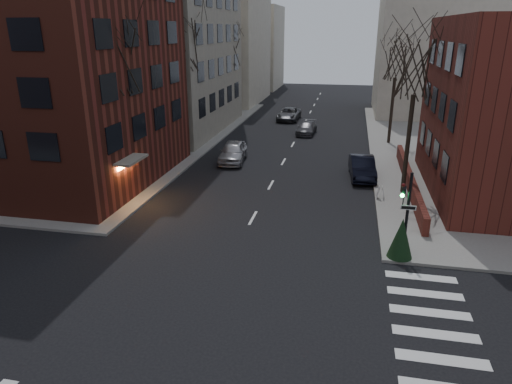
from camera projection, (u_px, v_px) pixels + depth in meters
ground at (178, 356)px, 15.17m from camera, size 160.00×160.00×0.00m
sidewalk_far_left at (21, 130)px, 48.31m from camera, size 44.00×44.00×0.15m
building_left_brick at (39, 49)px, 30.28m from camera, size 15.00×15.00×18.00m
low_wall_right at (409, 180)px, 30.69m from camera, size 0.35×16.00×1.00m
building_distant_la at (213, 38)px, 65.66m from camera, size 14.00×16.00×18.00m
building_distant_ra at (437, 48)px, 55.68m from camera, size 14.00×14.00×16.00m
building_distant_lb at (252, 48)px, 81.63m from camera, size 10.00×12.00×14.00m
traffic_signal at (405, 218)px, 21.30m from camera, size 0.76×0.44×4.00m
tree_left_a at (114, 61)px, 26.88m from camera, size 4.18×4.18×10.26m
tree_left_b at (184, 46)px, 37.79m from camera, size 4.40×4.40×10.80m
tree_left_c at (228, 50)px, 50.99m from camera, size 3.96×3.96×9.72m
tree_right_a at (417, 68)px, 27.37m from camera, size 3.96×3.96×9.72m
tree_right_b at (397, 61)px, 40.42m from camera, size 3.74×3.74×9.18m
streetlamp_near at (177, 110)px, 35.57m from camera, size 0.36×0.36×6.28m
streetlamp_far at (238, 82)px, 54.00m from camera, size 0.36×0.36×6.28m
parked_sedan at (362, 168)px, 32.99m from camera, size 2.05×4.87×1.57m
car_lane_silver at (233, 152)px, 37.06m from camera, size 2.41×5.01×1.65m
car_lane_gray at (307, 128)px, 46.84m from camera, size 2.01×4.37×1.24m
car_lane_far at (289, 114)px, 53.90m from camera, size 2.54×5.24×1.44m
sandwich_board at (381, 192)px, 28.68m from camera, size 0.38×0.51×0.80m
evergreen_shrub at (401, 238)px, 21.14m from camera, size 1.36×1.36×1.94m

